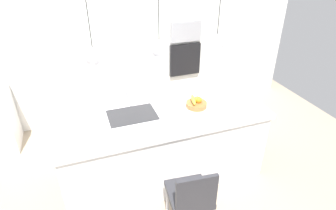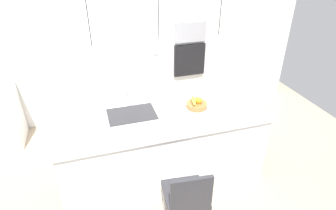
# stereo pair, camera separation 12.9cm
# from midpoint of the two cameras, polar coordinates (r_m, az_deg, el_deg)

# --- Properties ---
(floor) EXTENTS (6.60, 6.60, 0.00)m
(floor) POSITION_cam_midpoint_polar(r_m,az_deg,el_deg) (3.96, -2.36, -12.80)
(floor) COLOR tan
(floor) RESTS_ON ground
(back_wall) EXTENTS (6.00, 0.10, 2.60)m
(back_wall) POSITION_cam_midpoint_polar(r_m,az_deg,el_deg) (4.73, -8.86, 12.50)
(back_wall) COLOR white
(back_wall) RESTS_ON ground
(kitchen_island) EXTENTS (2.49, 1.11, 0.94)m
(kitchen_island) POSITION_cam_midpoint_polar(r_m,az_deg,el_deg) (3.66, -2.51, -7.34)
(kitchen_island) COLOR white
(kitchen_island) RESTS_ON ground
(sink_basin) EXTENTS (0.56, 0.40, 0.02)m
(sink_basin) POSITION_cam_midpoint_polar(r_m,az_deg,el_deg) (3.33, -8.35, -2.09)
(sink_basin) COLOR #2D2D30
(sink_basin) RESTS_ON kitchen_island
(faucet) EXTENTS (0.02, 0.17, 0.22)m
(faucet) POSITION_cam_midpoint_polar(r_m,az_deg,el_deg) (3.44, -9.29, 1.77)
(faucet) COLOR silver
(faucet) RESTS_ON kitchen_island
(fruit_bowl) EXTENTS (0.26, 0.26, 0.15)m
(fruit_bowl) POSITION_cam_midpoint_polar(r_m,az_deg,el_deg) (3.45, 4.72, 0.35)
(fruit_bowl) COLOR #9E6B38
(fruit_bowl) RESTS_ON kitchen_island
(microwave) EXTENTS (0.54, 0.08, 0.34)m
(microwave) POSITION_cam_midpoint_polar(r_m,az_deg,el_deg) (4.90, 2.80, 14.61)
(microwave) COLOR #9E9EA3
(microwave) RESTS_ON back_wall
(oven) EXTENTS (0.56, 0.08, 0.56)m
(oven) POSITION_cam_midpoint_polar(r_m,az_deg,el_deg) (5.06, 2.66, 9.14)
(oven) COLOR black
(oven) RESTS_ON back_wall
(chair_near) EXTENTS (0.46, 0.49, 0.87)m
(chair_near) POSITION_cam_midpoint_polar(r_m,az_deg,el_deg) (2.96, 3.39, -17.88)
(chair_near) COLOR #333338
(chair_near) RESTS_ON ground
(pendant_light_left) EXTENTS (0.19, 0.19, 0.79)m
(pendant_light_left) POSITION_cam_midpoint_polar(r_m,az_deg,el_deg) (2.96, -16.05, 9.47)
(pendant_light_left) COLOR silver
(pendant_light_center) EXTENTS (0.19, 0.19, 0.79)m
(pendant_light_center) POSITION_cam_midpoint_polar(r_m,az_deg,el_deg) (3.07, -3.02, 11.31)
(pendant_light_center) COLOR silver
(pendant_light_right) EXTENTS (0.19, 0.19, 0.79)m
(pendant_light_right) POSITION_cam_midpoint_polar(r_m,az_deg,el_deg) (3.33, 8.69, 12.47)
(pendant_light_right) COLOR silver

